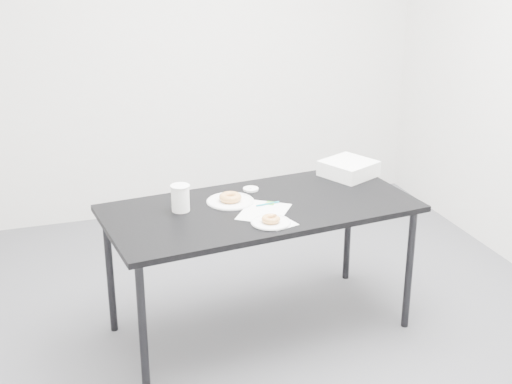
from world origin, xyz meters
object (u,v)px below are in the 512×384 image
object	(u,v)px
table	(260,216)
donut_near	(271,219)
plate_far	(230,201)
bakery_box	(349,168)
plate_near	(271,222)
donut_far	(230,197)
scorecard	(264,212)
coffee_cup	(180,198)
pen	(268,204)

from	to	relation	value
table	donut_near	xyz separation A→B (m)	(-0.03, -0.24, 0.08)
plate_far	bakery_box	world-z (taller)	bakery_box
table	plate_near	size ratio (longest dim) A/B	8.55
table	donut_far	xyz separation A→B (m)	(-0.14, 0.10, 0.08)
table	scorecard	world-z (taller)	scorecard
coffee_cup	bakery_box	xyz separation A→B (m)	(1.08, 0.23, -0.03)
scorecard	donut_near	xyz separation A→B (m)	(-0.02, -0.16, 0.02)
table	bakery_box	size ratio (longest dim) A/B	6.37
plate_far	scorecard	bearing A→B (deg)	-55.92
donut_far	bakery_box	distance (m)	0.82
pen	donut_far	distance (m)	0.21
scorecard	donut_far	xyz separation A→B (m)	(-0.13, 0.19, 0.03)
donut_far	coffee_cup	xyz separation A→B (m)	(-0.28, -0.04, 0.05)
donut_far	coffee_cup	distance (m)	0.29
scorecard	bakery_box	bearing A→B (deg)	65.54
table	donut_near	bearing A→B (deg)	-102.35
bakery_box	donut_far	bearing A→B (deg)	168.24
plate_far	coffee_cup	world-z (taller)	coffee_cup
scorecard	donut_near	bearing A→B (deg)	-60.17
donut_near	scorecard	bearing A→B (deg)	84.39
pen	bakery_box	xyz separation A→B (m)	(0.62, 0.30, 0.04)
table	plate_far	distance (m)	0.18
donut_near	coffee_cup	size ratio (longest dim) A/B	0.66
table	coffee_cup	size ratio (longest dim) A/B	12.08
table	pen	world-z (taller)	pen
pen	donut_near	bearing A→B (deg)	-112.80
bakery_box	plate_near	bearing A→B (deg)	-167.04
pen	scorecard	bearing A→B (deg)	-127.95
plate_near	bakery_box	size ratio (longest dim) A/B	0.74
plate_near	table	bearing A→B (deg)	84.12
plate_far	bakery_box	bearing A→B (deg)	13.76
scorecard	plate_near	bearing A→B (deg)	-60.17
plate_near	plate_far	bearing A→B (deg)	108.22
donut_near	bakery_box	world-z (taller)	bakery_box
donut_far	bakery_box	bearing A→B (deg)	13.76
table	scorecard	distance (m)	0.11
donut_far	plate_near	bearing A→B (deg)	-71.78
plate_far	pen	bearing A→B (deg)	-30.26
table	donut_far	bearing A→B (deg)	137.25
scorecard	plate_near	world-z (taller)	plate_near
pen	plate_far	world-z (taller)	pen
coffee_cup	plate_near	bearing A→B (deg)	-37.72
scorecard	bakery_box	world-z (taller)	bakery_box
table	bakery_box	world-z (taller)	bakery_box
table	donut_near	distance (m)	0.26
plate_near	plate_far	xyz separation A→B (m)	(-0.11, 0.35, -0.00)
plate_near	pen	bearing A→B (deg)	74.76
bakery_box	pen	bearing A→B (deg)	-179.55
pen	bakery_box	distance (m)	0.69
coffee_cup	bakery_box	distance (m)	1.10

